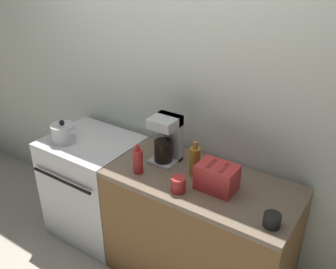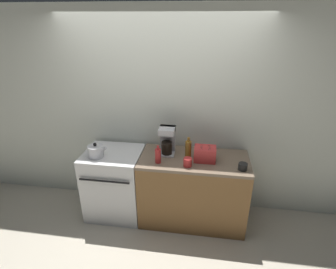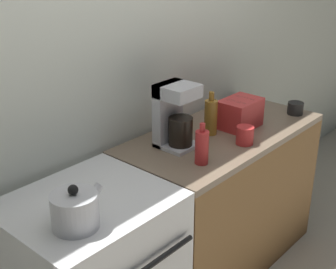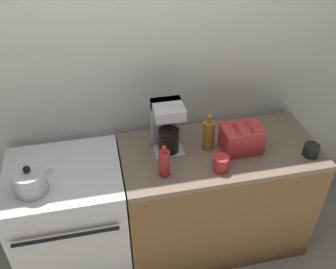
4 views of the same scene
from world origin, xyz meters
TOP-DOWN VIEW (x-y plane):
  - wall_back at (0.00, 0.68)m, footprint 8.00×0.05m
  - stove at (-0.55, 0.31)m, footprint 0.71×0.65m
  - counter_block at (0.47, 0.31)m, footprint 1.30×0.63m
  - kettle at (-0.71, 0.18)m, footprint 0.23×0.19m
  - toaster at (0.59, 0.29)m, footprint 0.25×0.18m
  - coffee_maker at (0.13, 0.40)m, footprint 0.18×0.19m
  - bottle_amber at (0.39, 0.35)m, footprint 0.07×0.07m
  - bottle_red at (0.06, 0.16)m, footprint 0.07×0.07m
  - cup_black at (1.01, 0.14)m, footprint 0.10×0.10m
  - cup_red at (0.40, 0.13)m, footprint 0.10×0.10m

SIDE VIEW (x-z plane):
  - counter_block at x=0.47m, z-range 0.00..0.90m
  - stove at x=-0.55m, z-range 0.01..0.91m
  - cup_black at x=1.01m, z-range 0.90..0.98m
  - cup_red at x=0.40m, z-range 0.90..1.00m
  - kettle at x=-0.71m, z-range 0.88..1.07m
  - toaster at x=0.59m, z-range 0.90..1.07m
  - bottle_red at x=0.06m, z-range 0.88..1.10m
  - bottle_amber at x=0.39m, z-range 0.88..1.13m
  - coffee_maker at x=0.13m, z-range 0.90..1.25m
  - wall_back at x=0.00m, z-range 0.00..2.60m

